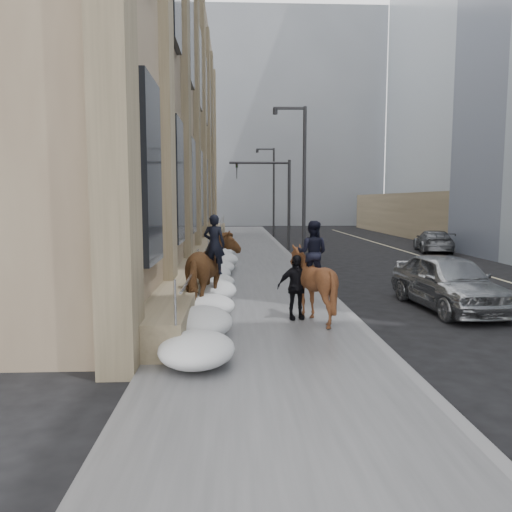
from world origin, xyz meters
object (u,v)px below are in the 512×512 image
Objects in this scene: mounted_horse_left at (212,271)px; pedestrian at (296,287)px; mounted_horse_right at (312,279)px; car_silver at (448,281)px; car_grey at (433,241)px.

pedestrian is (2.29, -1.02, -0.31)m from mounted_horse_left.
mounted_horse_right is at bearing 167.89° from mounted_horse_left.
mounted_horse_left reaches higher than car_silver.
car_grey is (11.14, 18.29, -0.28)m from pedestrian.
mounted_horse_right is (2.69, -1.17, -0.08)m from mounted_horse_left.
mounted_horse_left is at bearing 64.24° from car_grey.
mounted_horse_right reaches higher than pedestrian.
mounted_horse_left reaches higher than mounted_horse_right.
pedestrian is at bearing 0.46° from mounted_horse_right.
mounted_horse_right is 0.54× the size of car_grey.
mounted_horse_right is 0.49m from pedestrian.
car_silver reaches higher than car_grey.
car_silver is (4.87, 1.58, -0.14)m from pedestrian.
mounted_horse_left is 0.58× the size of car_silver.
mounted_horse_left reaches higher than car_grey.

